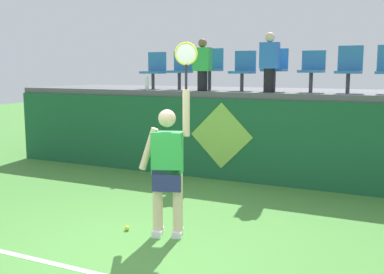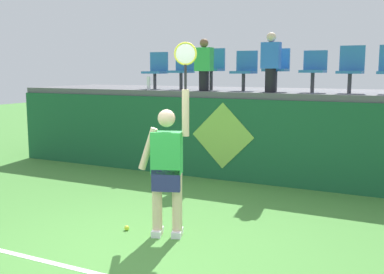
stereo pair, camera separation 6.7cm
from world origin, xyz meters
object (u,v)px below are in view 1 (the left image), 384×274
(stadium_chair_6, at_px, (349,67))
(tennis_ball, at_px, (127,228))
(spectator_0, at_px, (202,64))
(stadium_chair_1, at_px, (181,68))
(stadium_chair_3, at_px, (243,69))
(water_bottle, at_px, (147,83))
(spectator_1, at_px, (269,61))
(tennis_player, at_px, (168,166))
(stadium_chair_4, at_px, (275,67))
(stadium_chair_0, at_px, (155,69))
(stadium_chair_5, at_px, (312,68))
(stadium_chair_2, at_px, (211,66))

(stadium_chair_6, bearing_deg, tennis_ball, -119.44)
(stadium_chair_6, relative_size, spectator_0, 0.83)
(stadium_chair_1, xyz_separation_m, stadium_chair_3, (1.40, -0.00, -0.01))
(water_bottle, distance_m, spectator_1, 2.63)
(tennis_player, xyz_separation_m, stadium_chair_4, (0.27, 3.84, 1.25))
(tennis_ball, relative_size, spectator_0, 0.06)
(stadium_chair_3, distance_m, stadium_chair_6, 2.02)
(stadium_chair_6, height_order, spectator_0, spectator_0)
(spectator_0, bearing_deg, stadium_chair_0, 162.36)
(stadium_chair_5, bearing_deg, water_bottle, -171.30)
(tennis_player, distance_m, stadium_chair_5, 4.15)
(tennis_ball, height_order, stadium_chair_3, stadium_chair_3)
(spectator_0, xyz_separation_m, spectator_1, (1.36, 0.03, 0.05))
(tennis_player, xyz_separation_m, stadium_chair_5, (0.98, 3.84, 1.22))
(stadium_chair_3, xyz_separation_m, spectator_1, (0.65, -0.40, 0.13))
(water_bottle, bearing_deg, stadium_chair_4, 11.07)
(stadium_chair_2, height_order, stadium_chair_5, stadium_chair_2)
(tennis_ball, distance_m, spectator_0, 4.16)
(tennis_ball, bearing_deg, stadium_chair_1, 107.07)
(tennis_ball, relative_size, stadium_chair_4, 0.08)
(stadium_chair_3, bearing_deg, spectator_1, -31.63)
(tennis_player, bearing_deg, stadium_chair_4, 86.00)
(stadium_chair_2, xyz_separation_m, stadium_chair_3, (0.70, -0.00, -0.05))
(tennis_ball, relative_size, stadium_chair_0, 0.08)
(stadium_chair_0, xyz_separation_m, stadium_chair_4, (2.70, -0.00, 0.04))
(stadium_chair_0, distance_m, stadium_chair_4, 2.70)
(stadium_chair_4, xyz_separation_m, spectator_1, (0.00, -0.40, 0.10))
(stadium_chair_2, xyz_separation_m, stadium_chair_4, (1.36, -0.00, -0.01))
(water_bottle, xyz_separation_m, spectator_0, (1.24, 0.08, 0.39))
(stadium_chair_0, bearing_deg, spectator_1, -8.49)
(stadium_chair_2, distance_m, spectator_0, 0.43)
(tennis_player, relative_size, tennis_ball, 37.11)
(stadium_chair_5, bearing_deg, stadium_chair_3, 179.79)
(stadium_chair_4, relative_size, spectator_0, 0.81)
(tennis_player, distance_m, stadium_chair_3, 4.05)
(spectator_0, bearing_deg, stadium_chair_2, 90.00)
(stadium_chair_6, bearing_deg, stadium_chair_4, -179.67)
(stadium_chair_1, distance_m, stadium_chair_4, 2.06)
(stadium_chair_0, bearing_deg, spectator_0, -17.64)
(stadium_chair_3, relative_size, stadium_chair_6, 0.93)
(stadium_chair_2, height_order, spectator_0, spectator_0)
(tennis_player, bearing_deg, stadium_chair_1, 114.93)
(water_bottle, relative_size, stadium_chair_2, 0.32)
(stadium_chair_4, bearing_deg, stadium_chair_0, 179.91)
(stadium_chair_0, distance_m, stadium_chair_6, 4.07)
(stadium_chair_0, bearing_deg, water_bottle, -77.94)
(water_bottle, bearing_deg, tennis_ball, -62.95)
(spectator_0, bearing_deg, stadium_chair_1, 148.60)
(tennis_player, bearing_deg, stadium_chair_3, 95.70)
(spectator_0, bearing_deg, spectator_1, 1.06)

